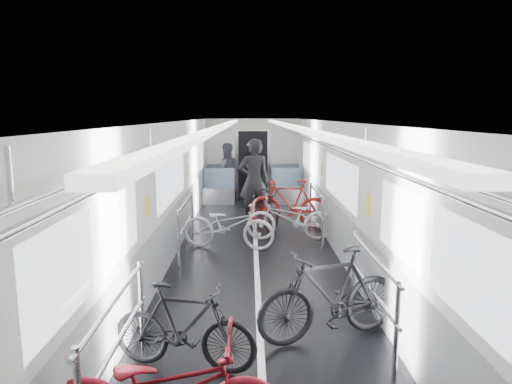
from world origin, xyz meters
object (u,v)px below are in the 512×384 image
bike_right_mid (290,218)px  bike_right_far (290,203)px  person_standing (254,181)px  bike_aisle (265,204)px  bike_left_far (228,225)px  bike_left_mid (184,327)px  person_seated (226,172)px  bike_right_near (330,294)px

bike_right_mid → bike_right_far: bearing=176.0°
person_standing → bike_aisle: bearing=148.7°
bike_left_far → bike_left_mid: bearing=-171.9°
bike_left_far → person_seated: size_ratio=1.04×
bike_left_far → person_standing: person_standing is taller
bike_left_mid → bike_right_far: (1.56, 5.85, 0.10)m
person_standing → person_seated: (-0.79, 2.86, -0.14)m
bike_left_mid → bike_aisle: size_ratio=0.86×
bike_left_mid → bike_right_near: bearing=-55.3°
bike_right_near → bike_right_mid: size_ratio=1.00×
bike_right_mid → person_seated: person_seated is taller
bike_right_far → person_seated: 3.72m
person_seated → person_standing: bearing=88.0°
bike_aisle → bike_right_near: bearing=-101.9°
bike_aisle → bike_left_far: bearing=-127.8°
bike_left_mid → bike_right_mid: bearing=-4.0°
bike_right_near → bike_aisle: 5.65m
bike_left_far → person_standing: (0.50, 2.16, 0.53)m
bike_right_near → person_seated: size_ratio=1.04×
bike_aisle → bike_left_mid: bearing=-116.7°
bike_left_far → bike_right_near: 3.80m
bike_right_far → bike_right_near: bearing=11.6°
bike_left_mid → person_standing: bearing=6.3°
bike_left_far → bike_right_far: (1.31, 1.67, 0.09)m
bike_right_near → bike_right_far: 5.23m
bike_right_near → person_standing: bearing=169.2°
bike_left_far → bike_right_near: bike_right_near is taller
bike_right_near → bike_left_far: bearing=-178.7°
person_seated → bike_left_mid: bearing=72.8°
bike_left_far → bike_right_mid: bike_left_far is taller
bike_left_mid → person_standing: 6.41m
bike_right_mid → bike_aisle: size_ratio=1.01×
bike_left_far → bike_aisle: bearing=-8.8°
bike_left_far → bike_right_mid: size_ratio=1.01×
bike_right_near → person_standing: (-0.80, 5.72, 0.46)m
bike_left_mid → bike_right_near: size_ratio=0.85×
bike_right_far → person_seated: (-1.59, 3.35, 0.30)m
bike_left_far → bike_aisle: (0.76, 2.06, -0.01)m
bike_right_near → bike_right_far: bearing=161.2°
bike_right_mid → bike_right_far: size_ratio=0.96×
person_standing → person_seated: size_ratio=1.16×
person_standing → bike_left_far: bearing=66.6°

